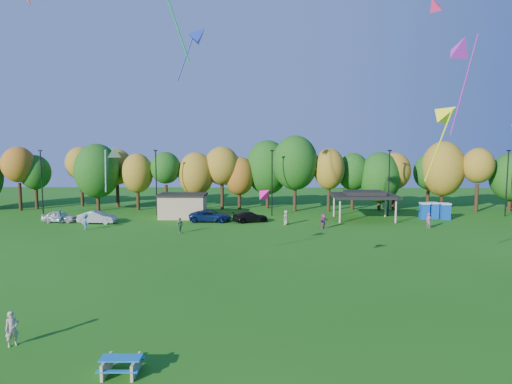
{
  "coord_description": "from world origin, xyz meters",
  "views": [
    {
      "loc": [
        1.03,
        -22.47,
        10.04
      ],
      "look_at": [
        0.47,
        6.0,
        6.97
      ],
      "focal_mm": 32.0,
      "sensor_mm": 36.0,
      "label": 1
    }
  ],
  "objects_px": {
    "porta_potties": "(434,211)",
    "car_b": "(97,217)",
    "picnic_table": "(121,364)",
    "kite_flyer": "(12,329)",
    "car_c": "(210,216)",
    "car_a": "(60,217)",
    "car_d": "(250,217)"
  },
  "relations": [
    {
      "from": "porta_potties",
      "to": "car_d",
      "type": "distance_m",
      "value": 24.49
    },
    {
      "from": "picnic_table",
      "to": "car_b",
      "type": "height_order",
      "value": "car_b"
    },
    {
      "from": "porta_potties",
      "to": "car_c",
      "type": "distance_m",
      "value": 29.55
    },
    {
      "from": "car_a",
      "to": "car_c",
      "type": "relative_size",
      "value": 0.8
    },
    {
      "from": "kite_flyer",
      "to": "car_a",
      "type": "relative_size",
      "value": 0.41
    },
    {
      "from": "picnic_table",
      "to": "car_b",
      "type": "distance_m",
      "value": 39.88
    },
    {
      "from": "car_c",
      "to": "car_a",
      "type": "bearing_deg",
      "value": 94.22
    },
    {
      "from": "porta_potties",
      "to": "car_a",
      "type": "xyz_separation_m",
      "value": [
        -48.54,
        -3.47,
        -0.37
      ]
    },
    {
      "from": "picnic_table",
      "to": "car_b",
      "type": "bearing_deg",
      "value": 110.63
    },
    {
      "from": "car_a",
      "to": "car_c",
      "type": "bearing_deg",
      "value": -86.56
    },
    {
      "from": "picnic_table",
      "to": "car_d",
      "type": "height_order",
      "value": "car_d"
    },
    {
      "from": "picnic_table",
      "to": "car_a",
      "type": "distance_m",
      "value": 42.77
    },
    {
      "from": "picnic_table",
      "to": "car_c",
      "type": "xyz_separation_m",
      "value": [
        -0.73,
        38.7,
        0.3
      ]
    },
    {
      "from": "porta_potties",
      "to": "car_d",
      "type": "bearing_deg",
      "value": -173.19
    },
    {
      "from": "kite_flyer",
      "to": "car_d",
      "type": "xyz_separation_m",
      "value": [
        10.66,
        35.79,
        -0.22
      ]
    },
    {
      "from": "kite_flyer",
      "to": "car_d",
      "type": "relative_size",
      "value": 0.39
    },
    {
      "from": "car_a",
      "to": "car_d",
      "type": "distance_m",
      "value": 24.24
    },
    {
      "from": "kite_flyer",
      "to": "car_a",
      "type": "distance_m",
      "value": 37.75
    },
    {
      "from": "car_c",
      "to": "porta_potties",
      "type": "bearing_deg",
      "value": -83.1
    },
    {
      "from": "car_a",
      "to": "car_c",
      "type": "distance_m",
      "value": 19.13
    },
    {
      "from": "porta_potties",
      "to": "kite_flyer",
      "type": "distance_m",
      "value": 52.16
    },
    {
      "from": "car_b",
      "to": "car_d",
      "type": "relative_size",
      "value": 1.03
    },
    {
      "from": "porta_potties",
      "to": "car_c",
      "type": "xyz_separation_m",
      "value": [
        -29.43,
        -2.65,
        -0.35
      ]
    },
    {
      "from": "porta_potties",
      "to": "car_b",
      "type": "relative_size",
      "value": 0.8
    },
    {
      "from": "car_a",
      "to": "car_d",
      "type": "bearing_deg",
      "value": -87.69
    },
    {
      "from": "kite_flyer",
      "to": "car_c",
      "type": "xyz_separation_m",
      "value": [
        5.55,
        36.05,
        -0.13
      ]
    },
    {
      "from": "kite_flyer",
      "to": "car_c",
      "type": "distance_m",
      "value": 36.47
    },
    {
      "from": "car_b",
      "to": "kite_flyer",
      "type": "bearing_deg",
      "value": -163.77
    },
    {
      "from": "picnic_table",
      "to": "car_d",
      "type": "bearing_deg",
      "value": 82.46
    },
    {
      "from": "car_b",
      "to": "car_d",
      "type": "bearing_deg",
      "value": -83.41
    },
    {
      "from": "picnic_table",
      "to": "car_c",
      "type": "bearing_deg",
      "value": 90.05
    },
    {
      "from": "picnic_table",
      "to": "porta_potties",
      "type": "bearing_deg",
      "value": 54.21
    }
  ]
}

